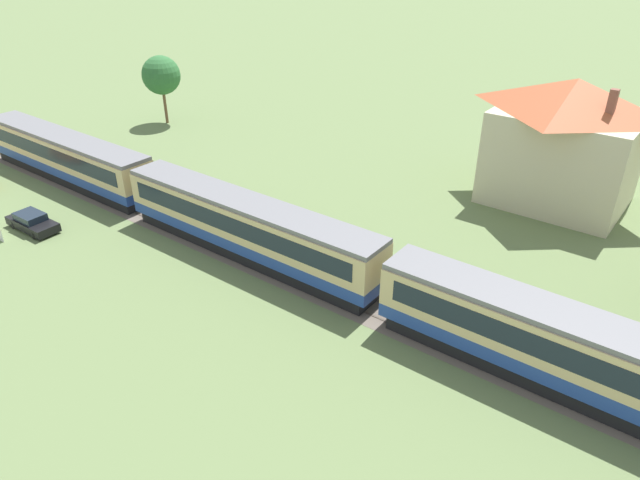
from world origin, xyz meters
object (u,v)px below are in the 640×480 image
(parked_car_black, at_px, (32,222))
(yard_tree_0, at_px, (161,75))
(passenger_train, at_px, (390,280))
(station_house_terracotta_roof, at_px, (566,141))

(parked_car_black, bearing_deg, yard_tree_0, 116.97)
(passenger_train, relative_size, station_house_terracotta_roof, 7.66)
(passenger_train, xyz_separation_m, station_house_terracotta_roof, (2.66, 21.73, 2.81))
(passenger_train, relative_size, yard_tree_0, 11.50)
(station_house_terracotta_roof, distance_m, parked_car_black, 41.19)
(station_house_terracotta_roof, relative_size, yard_tree_0, 1.50)
(passenger_train, height_order, parked_car_black, passenger_train)
(passenger_train, distance_m, parked_car_black, 27.49)
(parked_car_black, bearing_deg, station_house_terracotta_roof, 42.69)
(station_house_terracotta_roof, height_order, yard_tree_0, station_house_terracotta_roof)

